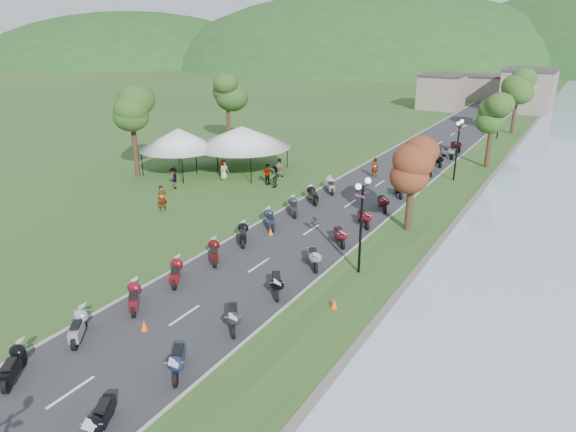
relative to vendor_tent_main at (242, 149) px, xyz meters
The scene contains 13 objects.
road 14.91m from the vendor_tent_main, 34.73° to the left, with size 7.00×120.00×0.02m, color #303032.
hills_backdrop 168.87m from the vendor_tent_main, 85.87° to the left, with size 360.00×120.00×76.00m, color #285621, non-canonical shape.
far_building 54.38m from the vendor_tent_main, 79.25° to the left, with size 18.00×16.00×5.00m, color gray.
moto_row_left 21.70m from the vendor_tent_main, 63.34° to the right, with size 2.60×37.46×1.10m, color #331411, non-canonical shape.
moto_row_right 15.68m from the vendor_tent_main, 20.05° to the right, with size 2.60×48.27×1.10m, color #331411, non-canonical shape.
vendor_tent_main is the anchor object (origin of this frame).
vendor_tent_side 5.47m from the vendor_tent_main, 138.85° to the right, with size 4.59×4.59×4.00m, color silver, non-canonical shape.
tree_park_left 9.51m from the vendor_tent_main, 138.44° to the right, with size 3.25×3.25×9.03m, color #355F21, non-canonical shape.
tree_lakeside 18.57m from the vendor_tent_main, 20.06° to the right, with size 2.39×2.39×6.65m, color #355F21, non-canonical shape.
pedestrian_a 11.97m from the vendor_tent_main, 82.96° to the right, with size 0.67×0.49×1.85m, color slate.
pedestrian_b 4.39m from the vendor_tent_main, ahead, with size 0.78×0.43×1.61m, color slate.
pedestrian_c 7.72m from the vendor_tent_main, 101.73° to the right, with size 1.12×0.46×1.73m, color slate.
traffic_cone_near 26.09m from the vendor_tent_main, 63.84° to the right, with size 0.31×0.31×0.49m, color #F2590C.
Camera 1 is at (14.25, -4.85, 12.23)m, focal length 32.00 mm.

